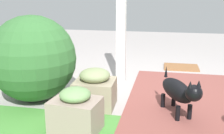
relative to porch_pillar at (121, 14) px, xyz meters
The scene contains 9 objects.
ground_plane 1.09m from the porch_pillar, 147.14° to the left, with size 12.00×12.00×0.00m, color #A59E9C.
brick_path 1.61m from the porch_pillar, 153.58° to the left, with size 1.80×2.40×0.02m, color brown.
porch_pillar is the anchor object (origin of this frame).
stone_planter_mid 1.28m from the porch_pillar, 81.44° to the left, with size 0.49×0.45×0.47m.
stone_planter_far 1.82m from the porch_pillar, 83.95° to the left, with size 0.50×0.41×0.45m.
round_shrub 1.41m from the porch_pillar, 43.10° to the left, with size 1.08×1.08×1.08m, color #326731.
terracotta_pot_broad 1.37m from the porch_pillar, 18.16° to the right, with size 0.39×0.39×0.42m.
dog 1.53m from the porch_pillar, 127.94° to the left, with size 0.46×0.71×0.51m.
doormat 1.74m from the porch_pillar, 132.04° to the right, with size 0.61×0.47×0.03m, color brown.
Camera 1 is at (-0.38, 3.79, 1.33)m, focal length 44.25 mm.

